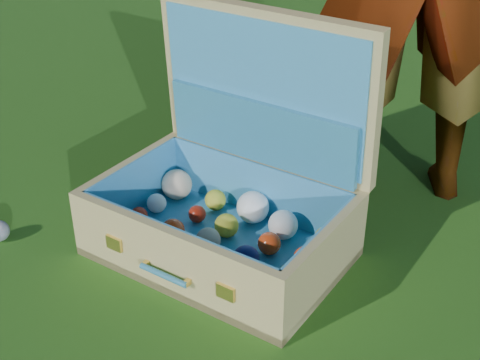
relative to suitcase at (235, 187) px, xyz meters
name	(u,v)px	position (x,y,z in m)	size (l,w,h in m)	color
ground	(131,258)	(-0.17, -0.25, -0.18)	(60.00, 60.00, 0.00)	#215114
suitcase	(235,187)	(0.00, 0.00, 0.00)	(0.71, 0.55, 0.65)	tan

